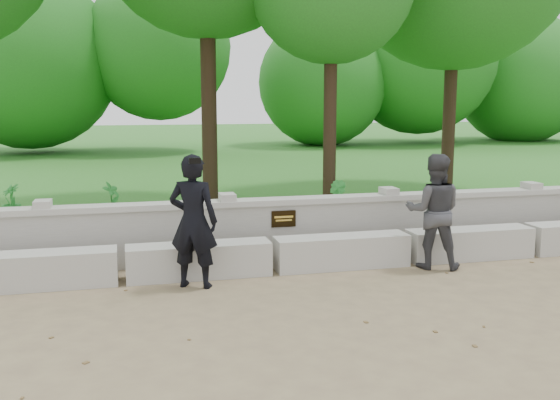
# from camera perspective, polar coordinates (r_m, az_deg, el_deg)

# --- Properties ---
(ground) EXTENTS (80.00, 80.00, 0.00)m
(ground) POSITION_cam_1_polar(r_m,az_deg,el_deg) (6.85, 3.03, -10.77)
(ground) COLOR #8F7D58
(ground) RESTS_ON ground
(lawn) EXTENTS (40.00, 22.00, 0.25)m
(lawn) POSITION_cam_1_polar(r_m,az_deg,el_deg) (20.36, -8.54, 2.89)
(lawn) COLOR #27741D
(lawn) RESTS_ON ground
(concrete_bench) EXTENTS (11.90, 0.45, 0.45)m
(concrete_bench) POSITION_cam_1_polar(r_m,az_deg,el_deg) (8.54, -0.69, -5.12)
(concrete_bench) COLOR #BCB9B1
(concrete_bench) RESTS_ON ground
(parapet_wall) EXTENTS (12.50, 0.35, 0.90)m
(parapet_wall) POSITION_cam_1_polar(r_m,az_deg,el_deg) (9.15, -1.70, -2.61)
(parapet_wall) COLOR #B0AEA6
(parapet_wall) RESTS_ON ground
(man_main) EXTENTS (0.72, 0.68, 1.68)m
(man_main) POSITION_cam_1_polar(r_m,az_deg,el_deg) (7.81, -7.93, -1.94)
(man_main) COLOR black
(man_main) RESTS_ON ground
(visitor_left) EXTENTS (0.96, 0.87, 1.60)m
(visitor_left) POSITION_cam_1_polar(r_m,az_deg,el_deg) (8.90, 13.88, -1.01)
(visitor_left) COLOR #3B3B3F
(visitor_left) RESTS_ON ground
(shrub_a) EXTENTS (0.41, 0.42, 0.66)m
(shrub_a) POSITION_cam_1_polar(r_m,az_deg,el_deg) (11.34, -15.14, -0.03)
(shrub_a) COLOR green
(shrub_a) RESTS_ON lawn
(shrub_b) EXTENTS (0.40, 0.44, 0.65)m
(shrub_b) POSITION_cam_1_polar(r_m,az_deg,el_deg) (11.27, 5.32, 0.17)
(shrub_b) COLOR green
(shrub_b) RESTS_ON lawn
(shrub_c) EXTENTS (0.69, 0.67, 0.59)m
(shrub_c) POSITION_cam_1_polar(r_m,az_deg,el_deg) (10.87, 13.98, -0.56)
(shrub_c) COLOR green
(shrub_c) RESTS_ON lawn
(shrub_d) EXTENTS (0.45, 0.45, 0.60)m
(shrub_d) POSITION_cam_1_polar(r_m,az_deg,el_deg) (11.98, -23.36, -0.12)
(shrub_d) COLOR green
(shrub_d) RESTS_ON lawn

